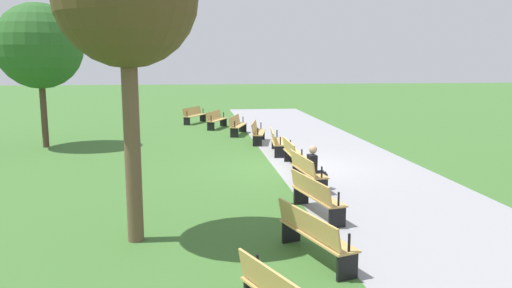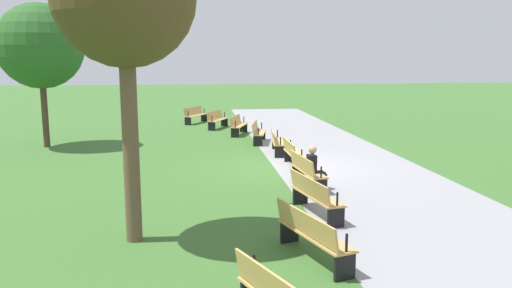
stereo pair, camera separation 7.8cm
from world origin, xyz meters
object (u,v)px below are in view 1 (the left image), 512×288
bench_1 (216,119)px  bench_2 (237,125)px  person_seated (315,166)px  bench_3 (257,132)px  bench_0 (194,115)px  bench_5 (293,153)px  bench_8 (313,233)px  bench_6 (307,170)px  tree_2 (39,46)px  bench_4 (276,141)px  bench_7 (315,195)px

bench_1 → bench_2: same height
bench_1 → person_seated: 12.86m
person_seated → bench_3: bearing=178.2°
bench_0 → bench_2: size_ratio=0.96×
bench_2 → bench_3: (2.46, 0.64, 0.00)m
bench_5 → bench_8: 7.60m
bench_2 → bench_8: bearing=17.6°
bench_5 → person_seated: bearing=0.9°
bench_0 → bench_5: size_ratio=0.99×
bench_1 → bench_5: 10.10m
bench_6 → bench_5: bearing=171.2°
bench_5 → bench_8: size_ratio=0.97×
bench_1 → bench_8: same height
bench_6 → tree_2: (-7.58, -8.98, 3.52)m
bench_4 → bench_8: bearing=0.0°
person_seated → bench_2: bearing=-179.2°
bench_0 → bench_3: same height
bench_4 → bench_7: 7.60m
bench_4 → person_seated: size_ratio=1.65×
bench_2 → bench_6: same height
bench_4 → bench_5: size_ratio=1.02×
bench_0 → person_seated: person_seated is taller
bench_0 → bench_4: same height
bench_6 → tree_2: size_ratio=0.35×
bench_4 → bench_2: bearing=-162.4°
bench_0 → bench_1: size_ratio=0.98×
bench_4 → bench_7: bearing=3.0°
bench_2 → bench_8: size_ratio=1.00×
person_seated → bench_8: bearing=-20.2°
bench_2 → tree_2: bearing=-55.1°
person_seated → tree_2: bearing=-136.5°
bench_3 → bench_0: bearing=-147.8°
bench_3 → tree_2: bearing=-78.1°
person_seated → bench_6: bearing=-152.7°
bench_2 → bench_6: (10.05, 1.03, 0.00)m
bench_4 → bench_6: bearing=5.9°
bench_3 → bench_4: same height
bench_3 → person_seated: person_seated is taller
bench_8 → bench_2: bearing=162.4°
bench_5 → bench_1: bearing=-168.3°
bench_5 → person_seated: person_seated is taller
bench_0 → tree_2: tree_2 is taller
bench_8 → bench_1: bearing=165.3°
bench_7 → person_seated: 2.32m
bench_0 → bench_7: 17.42m
bench_7 → person_seated: person_seated is taller
bench_1 → tree_2: tree_2 is taller
bench_3 → bench_8: (12.56, -0.64, 0.00)m
bench_2 → bench_7: (12.56, 0.64, 0.00)m
bench_3 → bench_6: size_ratio=1.01×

